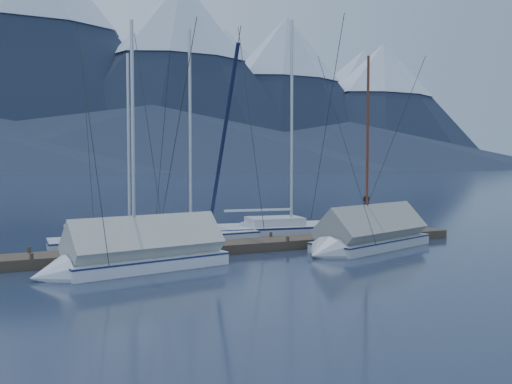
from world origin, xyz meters
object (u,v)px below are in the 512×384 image
Objects in this scene: sailboat_open_right at (303,231)px; person at (367,214)px; sailboat_open_left at (141,242)px; sailboat_covered_near at (364,239)px; sailboat_open_mid at (202,238)px; sailboat_covered_far at (131,257)px.

person is at bearing -60.66° from sailboat_open_right.
sailboat_open_left is 1.02× the size of sailboat_covered_near.
sailboat_open_mid is 1.17× the size of sailboat_covered_near.
sailboat_open_left reaches higher than sailboat_covered_near.
person is at bearing 51.13° from sailboat_covered_near.
sailboat_open_mid reaches higher than person.
sailboat_open_mid is (2.54, -0.16, 0.02)m from sailboat_open_left.
sailboat_open_mid reaches higher than sailboat_covered_far.
sailboat_open_mid reaches higher than sailboat_open_left.
sailboat_open_right is 4.63m from sailboat_covered_near.
sailboat_covered_far reaches higher than sailboat_covered_near.
sailboat_covered_near reaches higher than person.
sailboat_covered_near is 5.17× the size of person.
sailboat_covered_far reaches higher than person.
person is (10.52, 2.13, 0.72)m from sailboat_covered_far.
sailboat_open_mid is 0.90× the size of sailboat_open_right.
sailboat_open_mid is 6.67m from sailboat_covered_near.
sailboat_covered_near is 0.98× the size of sailboat_covered_far.
sailboat_open_right reaches higher than sailboat_open_left.
sailboat_open_left is at bearing -179.63° from sailboat_open_right.
sailboat_covered_near is at bearing -41.49° from sailboat_open_mid.
sailboat_open_right is (4.98, 0.21, 0.02)m from sailboat_open_mid.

